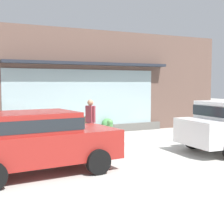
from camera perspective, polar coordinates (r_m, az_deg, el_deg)
The scene contains 10 objects.
ground_plane at distance 12.24m, azimuth 1.73°, elevation -5.58°, with size 60.00×60.00×0.00m, color #B2AFA8.
curb_strip at distance 12.06m, azimuth 2.19°, elevation -5.45°, with size 14.00×0.24×0.12m, color #B2B2AD.
storefront at distance 14.91m, azimuth -4.11°, elevation 4.93°, with size 14.00×0.81×4.56m.
fire_hydrant at distance 12.74m, azimuth -0.35°, elevation -3.21°, with size 0.39×0.35×0.87m.
pedestrian_with_handbag at distance 12.21m, azimuth -3.74°, elevation -1.07°, with size 0.28×0.69×1.64m.
parked_car_red at distance 8.45m, azimuth -13.13°, elevation -4.43°, with size 4.14×2.15×1.53m.
potted_plant_doorstep at distance 14.17m, azimuth -7.52°, elevation -2.99°, with size 0.37×0.37×0.53m.
potted_plant_window_center at distance 13.55m, azimuth -17.63°, elevation -3.20°, with size 0.43×0.43×0.67m.
potted_plant_by_entrance at distance 13.98m, azimuth -10.74°, elevation -2.70°, with size 0.53×0.53×0.74m.
potted_plant_trailing_edge at distance 14.90m, azimuth -0.81°, elevation -2.34°, with size 0.51×0.51×0.67m.
Camera 1 is at (-5.73, -10.59, 2.22)m, focal length 53.82 mm.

